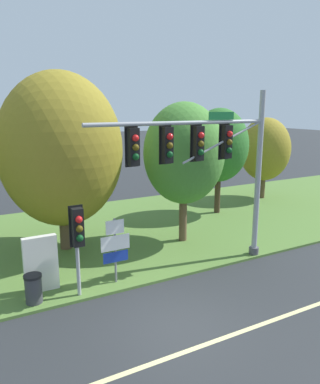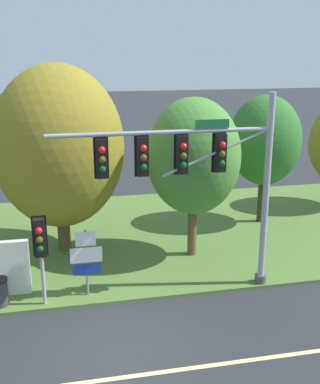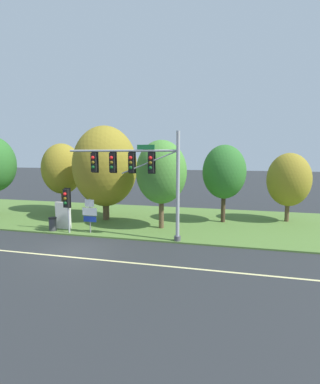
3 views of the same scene
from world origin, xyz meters
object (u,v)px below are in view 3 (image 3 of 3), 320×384
(tree_left_of_mast, at_px, (62,169))
(tree_mid_verge, at_px, (161,172))
(route_sign_post, at_px, (90,213))
(trash_bin, at_px, (53,224))
(traffic_signal_mast, at_px, (139,170))
(tree_tall_centre, at_px, (224,172))
(tree_right_far, at_px, (289,180))
(pedestrian_signal_near_kerb, at_px, (67,201))
(tree_behind_signpost, at_px, (105,167))
(info_kiosk, at_px, (63,215))

(tree_left_of_mast, distance_m, tree_mid_verge, 10.89)
(route_sign_post, distance_m, trash_bin, 2.94)
(traffic_signal_mast, bearing_deg, tree_left_of_mast, 145.17)
(tree_tall_centre, bearing_deg, tree_right_far, 16.57)
(pedestrian_signal_near_kerb, distance_m, tree_tall_centre, 11.70)
(pedestrian_signal_near_kerb, xyz_separation_m, tree_left_of_mast, (-4.50, 6.72, 1.70))
(traffic_signal_mast, distance_m, route_sign_post, 4.64)
(tree_behind_signpost, bearing_deg, tree_mid_verge, -17.41)
(tree_left_of_mast, height_order, tree_behind_signpost, tree_behind_signpost)
(tree_right_far, bearing_deg, traffic_signal_mast, -143.27)
(tree_left_of_mast, relative_size, tree_behind_signpost, 0.83)
(traffic_signal_mast, bearing_deg, route_sign_post, 174.59)
(route_sign_post, bearing_deg, traffic_signal_mast, -5.41)
(tree_left_of_mast, xyz_separation_m, tree_behind_signpost, (5.22, -2.19, 0.38))
(tree_left_of_mast, bearing_deg, tree_right_far, 2.03)
(tree_mid_verge, xyz_separation_m, trash_bin, (-7.11, -2.60, -3.53))
(tree_right_far, distance_m, info_kiosk, 17.16)
(tree_behind_signpost, bearing_deg, pedestrian_signal_near_kerb, -99.07)
(pedestrian_signal_near_kerb, xyz_separation_m, tree_behind_signpost, (0.72, 4.53, 2.07))
(tree_behind_signpost, bearing_deg, trash_bin, -116.93)
(pedestrian_signal_near_kerb, xyz_separation_m, tree_mid_verge, (5.71, 2.96, 1.80))
(tree_mid_verge, xyz_separation_m, info_kiosk, (-6.71, -1.90, -3.05))
(tree_behind_signpost, relative_size, tree_mid_verge, 1.19)
(tree_right_far, height_order, trash_bin, tree_right_far)
(tree_left_of_mast, bearing_deg, pedestrian_signal_near_kerb, -56.19)
(pedestrian_signal_near_kerb, xyz_separation_m, trash_bin, (-1.39, 0.37, -1.73))
(pedestrian_signal_near_kerb, bearing_deg, traffic_signal_mast, 1.24)
(tree_behind_signpost, xyz_separation_m, tree_tall_centre, (9.20, 1.43, -0.38))
(route_sign_post, bearing_deg, pedestrian_signal_near_kerb, -162.32)
(traffic_signal_mast, height_order, tree_right_far, traffic_signal_mast)
(traffic_signal_mast, bearing_deg, tree_right_far, 36.73)
(tree_tall_centre, xyz_separation_m, trash_bin, (-11.31, -5.59, -3.42))
(tree_behind_signpost, height_order, tree_right_far, tree_behind_signpost)
(tree_left_of_mast, bearing_deg, tree_tall_centre, -3.02)
(info_kiosk, bearing_deg, tree_mid_verge, 15.77)
(trash_bin, bearing_deg, tree_left_of_mast, 116.09)
(traffic_signal_mast, height_order, route_sign_post, traffic_signal_mast)
(route_sign_post, xyz_separation_m, tree_right_far, (13.37, 6.96, 1.90))
(pedestrian_signal_near_kerb, bearing_deg, trash_bin, 165.18)
(tree_left_of_mast, bearing_deg, traffic_signal_mast, -34.83)
(traffic_signal_mast, xyz_separation_m, tree_tall_centre, (4.92, 5.85, -0.40))
(tree_tall_centre, bearing_deg, tree_mid_verge, -144.54)
(pedestrian_signal_near_kerb, height_order, tree_mid_verge, tree_mid_verge)
(info_kiosk, bearing_deg, tree_left_of_mast, 121.81)
(pedestrian_signal_near_kerb, bearing_deg, tree_right_far, 26.61)
(tree_mid_verge, relative_size, trash_bin, 6.72)
(tree_mid_verge, distance_m, trash_bin, 8.35)
(info_kiosk, bearing_deg, traffic_signal_mast, -9.10)
(traffic_signal_mast, distance_m, tree_left_of_mast, 11.59)
(tree_left_of_mast, relative_size, trash_bin, 6.66)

